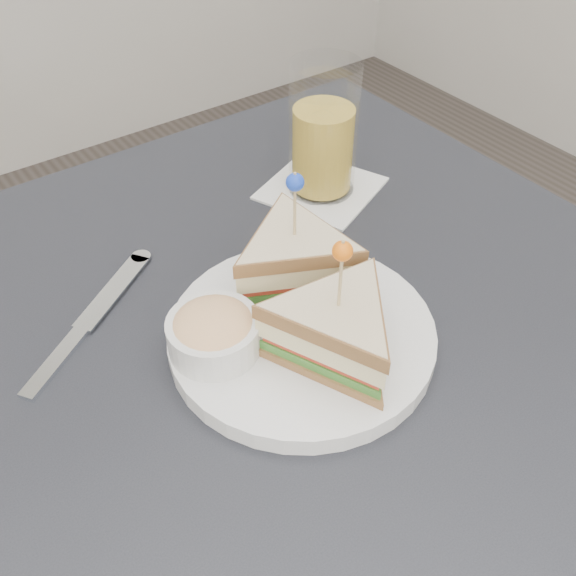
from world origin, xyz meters
The scene contains 4 objects.
table centered at (0.00, 0.00, 0.67)m, with size 0.80×0.80×0.75m.
plate_meal centered at (0.01, -0.01, 0.79)m, with size 0.32×0.32×0.14m.
cutlery_knife centered at (-0.14, 0.12, 0.75)m, with size 0.18×0.13×0.01m.
drink_set centered at (0.18, 0.17, 0.82)m, with size 0.16×0.16×0.16m.
Camera 1 is at (-0.24, -0.33, 1.19)m, focal length 40.00 mm.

